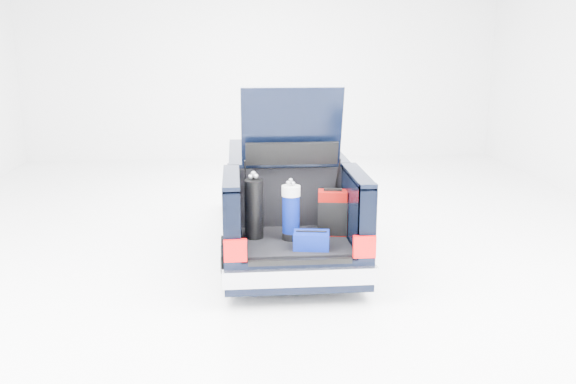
{
  "coord_description": "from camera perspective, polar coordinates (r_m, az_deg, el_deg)",
  "views": [
    {
      "loc": [
        -0.71,
        -8.68,
        3.05
      ],
      "look_at": [
        0.0,
        -0.5,
        0.97
      ],
      "focal_mm": 38.0,
      "sensor_mm": 36.0,
      "label": 1
    }
  ],
  "objects": [
    {
      "name": "car",
      "position": [
        9.13,
        -0.33,
        -0.84
      ],
      "size": [
        1.87,
        4.65,
        2.47
      ],
      "color": "black",
      "rests_on": "ground"
    },
    {
      "name": "red_suitcase",
      "position": [
        7.78,
        4.19,
        -1.96
      ],
      "size": [
        0.39,
        0.29,
        0.6
      ],
      "rotation": [
        0.0,
        0.0,
        -0.15
      ],
      "color": "#6F0603",
      "rests_on": "car"
    },
    {
      "name": "ground",
      "position": [
        9.23,
        -0.27,
        -5.05
      ],
      "size": [
        14.0,
        14.0,
        0.0
      ],
      "primitive_type": "plane",
      "color": "white",
      "rests_on": "ground"
    },
    {
      "name": "black_golf_bag",
      "position": [
        7.61,
        -3.2,
        -1.56
      ],
      "size": [
        0.29,
        0.3,
        0.84
      ],
      "rotation": [
        0.0,
        0.0,
        0.26
      ],
      "color": "black",
      "rests_on": "car"
    },
    {
      "name": "blue_golf_bag",
      "position": [
        7.55,
        0.28,
        -1.89
      ],
      "size": [
        0.29,
        0.29,
        0.78
      ],
      "rotation": [
        0.0,
        0.0,
        0.28
      ],
      "color": "black",
      "rests_on": "car"
    },
    {
      "name": "blue_duffel",
      "position": [
        7.3,
        2.2,
        -4.52
      ],
      "size": [
        0.46,
        0.34,
        0.22
      ],
      "rotation": [
        0.0,
        0.0,
        -0.15
      ],
      "color": "#041163",
      "rests_on": "car"
    }
  ]
}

